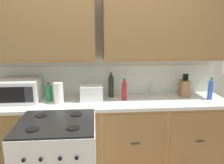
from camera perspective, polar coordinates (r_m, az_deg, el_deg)
wall_unit at (r=2.84m, az=-3.31°, el=10.85°), size 4.41×0.40×2.54m
counter_run at (r=2.96m, az=-2.92°, el=-13.22°), size 3.24×0.64×0.93m
stove_range at (r=2.46m, az=-13.68°, el=-20.07°), size 0.76×0.68×0.95m
microwave at (r=2.96m, az=-22.89°, el=-2.09°), size 0.48×0.37×0.28m
toaster at (r=2.78m, az=-5.35°, el=-2.92°), size 0.28×0.18×0.19m
knife_block at (r=3.09m, az=18.28°, el=-1.48°), size 0.11×0.14×0.31m
sink_faucet at (r=3.05m, az=9.98°, el=-1.47°), size 0.02×0.02×0.20m
paper_towel_roll at (r=2.75m, az=-13.74°, el=-2.73°), size 0.12×0.12×0.26m
bottle_dark at (r=2.90m, az=-0.26°, el=-0.79°), size 0.07×0.07×0.33m
bottle_red at (r=2.79m, az=3.22°, el=-2.00°), size 0.06×0.06×0.27m
bottle_green at (r=2.86m, az=-16.14°, el=-2.53°), size 0.07×0.07×0.24m
bottle_blue at (r=3.08m, az=24.25°, el=-1.63°), size 0.06×0.06×0.28m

